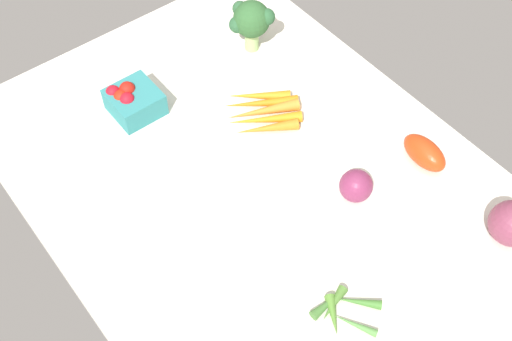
{
  "coord_description": "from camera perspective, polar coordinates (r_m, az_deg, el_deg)",
  "views": [
    {
      "loc": [
        -56.91,
        44.75,
        100.11
      ],
      "look_at": [
        0.0,
        0.0,
        4.0
      ],
      "focal_mm": 45.89,
      "sensor_mm": 36.0,
      "label": 1
    }
  ],
  "objects": [
    {
      "name": "red_onion_center",
      "position": [
        1.2,
        21.43,
        -4.31
      ],
      "size": [
        8.08,
        8.08,
        8.08
      ],
      "primitive_type": "sphere",
      "color": "#833951",
      "rests_on": "tablecloth"
    },
    {
      "name": "roma_tomato",
      "position": [
        1.26,
        14.48,
        1.52
      ],
      "size": [
        9.75,
        5.32,
        5.05
      ],
      "primitive_type": "ellipsoid",
      "rotation": [
        0.0,
        0.0,
        6.25
      ],
      "color": "red",
      "rests_on": "tablecloth"
    },
    {
      "name": "broccoli_head",
      "position": [
        1.4,
        -0.42,
        12.97
      ],
      "size": [
        8.74,
        8.69,
        12.02
      ],
      "color": "#A7CC7B",
      "rests_on": "tablecloth"
    },
    {
      "name": "carrot_bunch",
      "position": [
        1.31,
        0.62,
        5.19
      ],
      "size": [
        16.49,
        16.1,
        2.58
      ],
      "color": "orange",
      "rests_on": "tablecloth"
    },
    {
      "name": "okra_pile",
      "position": [
        1.08,
        7.33,
        -11.86
      ],
      "size": [
        10.14,
        10.62,
        1.82
      ],
      "color": "#4F7E32",
      "rests_on": "tablecloth"
    },
    {
      "name": "red_onion_near_basket",
      "position": [
        1.18,
        8.71,
        -1.32
      ],
      "size": [
        6.1,
        6.1,
        6.1
      ],
      "primitive_type": "sphere",
      "color": "#852F55",
      "rests_on": "tablecloth"
    },
    {
      "name": "berry_basket",
      "position": [
        1.33,
        -10.72,
        6.02
      ],
      "size": [
        9.42,
        9.42,
        6.46
      ],
      "color": "teal",
      "rests_on": "tablecloth"
    },
    {
      "name": "tablecloth",
      "position": [
        1.23,
        -0.0,
        -0.84
      ],
      "size": [
        104.0,
        76.0,
        2.0
      ],
      "primitive_type": "cube",
      "color": "silver",
      "rests_on": "ground"
    }
  ]
}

